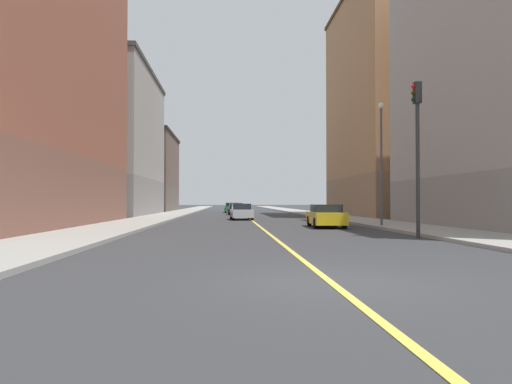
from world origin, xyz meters
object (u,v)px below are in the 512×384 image
Objects in this scene: building_left_mid at (389,105)px; building_right_midblock at (109,143)px; building_right_distant at (143,173)px; building_right_corner at (1,21)px; car_green at (232,208)px; street_lamp_left_near at (381,151)px; car_silver at (241,212)px; traffic_light_left_near at (417,138)px; car_yellow at (326,216)px; car_black at (236,209)px.

building_left_mid is 30.36m from building_right_midblock.
building_right_corner is at bearing -90.00° from building_right_distant.
building_left_mid is 1.16× the size of building_right_midblock.
car_green is at bearing 43.42° from building_right_midblock.
street_lamp_left_near is (-7.90, -21.07, -7.18)m from building_left_mid.
street_lamp_left_near is 1.60× the size of car_silver.
traffic_light_left_near is 46.36m from car_green.
car_yellow is (18.80, -44.91, -5.27)m from building_right_distant.
car_green is (-5.28, 37.29, -0.00)m from car_yellow.
building_right_distant is 57.25m from traffic_light_left_near.
building_right_midblock is 39.12m from traffic_light_left_near.
building_right_midblock is at bearing 139.11° from car_silver.
building_right_midblock is (-0.00, 24.63, -3.92)m from building_right_corner.
street_lamp_left_near reaches higher than car_green.
car_black and car_silver have the same top height.
building_left_mid is 36.26m from building_right_corner.
car_black is 1.00× the size of car_green.
building_right_midblock is 4.83× the size of car_black.
building_left_mid is 0.97× the size of building_right_corner.
building_right_corner is at bearing 178.73° from street_lamp_left_near.
street_lamp_left_near is at bearing 82.50° from traffic_light_left_near.
building_right_corner is 23.16m from street_lamp_left_near.
car_black is at bearing -87.55° from car_green.
building_left_mid is 3.24× the size of street_lamp_left_near.
traffic_light_left_near is at bearing -97.50° from street_lamp_left_near.
street_lamp_left_near is (21.96, -0.49, -7.35)m from building_right_corner.
building_right_corner reaches higher than traffic_light_left_near.
building_right_midblock is 31.72m from car_yellow.
car_yellow and car_green have the same top height.
car_silver is (14.11, 12.41, -11.20)m from building_right_corner.
building_right_distant is 4.15× the size of car_green.
building_right_distant is 3.87× the size of car_yellow.
street_lamp_left_near is 1.73× the size of car_black.
building_right_midblock reaches higher than street_lamp_left_near.
street_lamp_left_near is 29.25m from car_black.
car_yellow is 1.00× the size of car_silver.
building_left_mid is 3.55× the size of traffic_light_left_near.
street_lamp_left_near is 15.58m from car_silver.
car_silver is (-15.74, -8.17, -11.03)m from building_left_mid.
traffic_light_left_near reaches higher than car_black.
car_black is (13.95, -17.67, -5.27)m from building_right_distant.
street_lamp_left_near is at bearing -64.26° from building_right_distant.
building_right_distant is 16.39m from car_green.
car_yellow is at bearing -52.49° from building_right_midblock.
building_right_corner reaches higher than building_right_midblock.
car_yellow is at bearing -81.94° from car_green.
building_left_mid reaches higher than traffic_light_left_near.
building_left_mid is 5.20× the size of car_silver.
car_green is (-7.42, 45.63, -3.55)m from traffic_light_left_near.
traffic_light_left_near is 1.58× the size of car_black.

